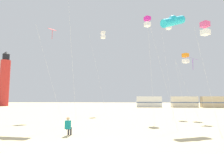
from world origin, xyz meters
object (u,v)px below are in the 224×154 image
(kite_box_orange, at_px, (185,58))
(lighthouse_distant, at_px, (5,80))
(kite_box_rainbow, at_px, (205,29))
(rv_van_tan, at_px, (215,102))
(kite_box_lime, at_px, (169,26))
(rv_van_white, at_px, (149,102))
(kite_flyer_standing, at_px, (68,126))
(rv_van_cream, at_px, (184,102))
(kite_diamond_violet, at_px, (192,60))
(kite_box_magenta, at_px, (147,22))
(kite_tube_cyan, at_px, (173,21))
(kite_box_white, at_px, (103,35))
(kite_diamond_scarlet, at_px, (52,33))

(kite_box_orange, xyz_separation_m, lighthouse_distant, (-43.49, 33.15, 0.75))
(kite_box_rainbow, distance_m, rv_van_tan, 38.05)
(kite_box_lime, bearing_deg, rv_van_white, 89.21)
(rv_van_tan, bearing_deg, rv_van_white, 179.36)
(kite_flyer_standing, xyz_separation_m, rv_van_cream, (19.30, 38.73, 0.78))
(kite_box_lime, bearing_deg, kite_diamond_violet, -83.85)
(kite_box_magenta, distance_m, kite_box_rainbow, 7.32)
(kite_tube_cyan, distance_m, rv_van_cream, 37.35)
(kite_box_magenta, height_order, kite_box_lime, kite_box_lime)
(rv_van_cream, bearing_deg, kite_box_lime, -110.61)
(kite_box_lime, distance_m, rv_van_cream, 28.22)
(kite_box_orange, distance_m, rv_van_tan, 31.59)
(kite_box_white, xyz_separation_m, kite_box_magenta, (5.96, -7.86, -1.20))
(kite_box_rainbow, distance_m, kite_box_orange, 7.02)
(kite_box_lime, bearing_deg, kite_box_magenta, -125.29)
(kite_diamond_violet, relative_size, rv_van_white, 1.03)
(kite_box_rainbow, xyz_separation_m, rv_van_tan, (16.11, 33.79, -6.81))
(kite_flyer_standing, xyz_separation_m, kite_diamond_violet, (10.67, 8.05, 5.63))
(kite_box_lime, distance_m, rv_van_tan, 30.71)
(kite_diamond_scarlet, distance_m, rv_van_white, 34.50)
(kite_diamond_violet, bearing_deg, kite_box_orange, 84.62)
(kite_box_orange, bearing_deg, kite_diamond_scarlet, -175.50)
(kite_box_magenta, xyz_separation_m, kite_box_rainbow, (4.13, -5.31, -2.89))
(kite_diamond_violet, xyz_separation_m, kite_box_orange, (0.28, 2.95, 0.85))
(kite_box_white, relative_size, kite_box_orange, 1.68)
(kite_box_orange, xyz_separation_m, kite_box_lime, (-0.98, 3.58, 5.50))
(kite_box_magenta, xyz_separation_m, kite_diamond_scarlet, (-11.31, 0.35, -1.00))
(kite_box_magenta, distance_m, kite_box_lime, 6.53)
(kite_box_orange, xyz_separation_m, rv_van_tan, (15.58, 26.88, -5.70))
(kite_box_white, xyz_separation_m, kite_box_lime, (9.63, -2.68, 0.31))
(kite_box_white, height_order, rv_van_tan, kite_box_white)
(kite_box_magenta, xyz_separation_m, kite_tube_cyan, (1.44, -5.37, -2.19))
(kite_tube_cyan, bearing_deg, kite_box_rainbow, 1.46)
(kite_diamond_violet, height_order, lighthouse_distant, lighthouse_distant)
(kite_box_orange, height_order, lighthouse_distant, lighthouse_distant)
(kite_box_rainbow, height_order, rv_van_cream, kite_box_rainbow)
(lighthouse_distant, distance_m, rv_van_white, 43.60)
(kite_tube_cyan, relative_size, kite_box_lime, 0.73)
(rv_van_white, height_order, rv_van_cream, same)
(kite_flyer_standing, bearing_deg, kite_box_white, -86.69)
(kite_box_lime, xyz_separation_m, rv_van_white, (0.34, 24.82, -11.21))
(kite_box_rainbow, bearing_deg, kite_box_lime, 92.51)
(kite_box_lime, relative_size, lighthouse_distant, 0.79)
(kite_flyer_standing, distance_m, kite_box_lime, 21.34)
(kite_flyer_standing, bearing_deg, kite_box_orange, -130.44)
(kite_box_white, distance_m, kite_box_lime, 10.00)
(kite_box_magenta, xyz_separation_m, rv_van_cream, (13.00, 29.34, -9.70))
(kite_box_white, height_order, kite_box_lime, kite_box_lime)
(kite_box_rainbow, relative_size, rv_van_tan, 1.33)
(kite_diamond_scarlet, bearing_deg, kite_flyer_standing, -62.77)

